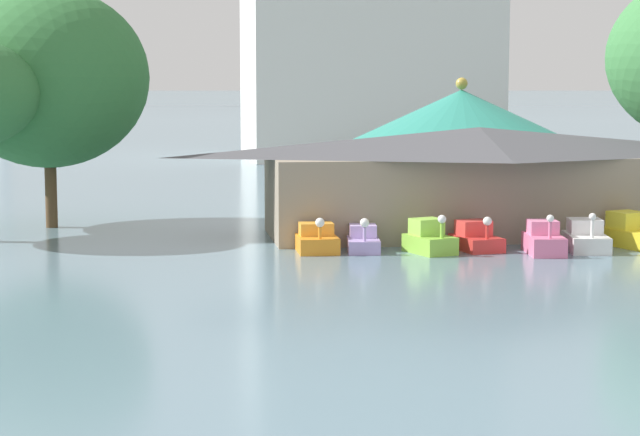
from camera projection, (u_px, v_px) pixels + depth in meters
pedal_boat_orange at (317, 240)px, 47.47m from camera, size 1.65×2.26×1.55m
pedal_boat_lavender at (363, 240)px, 47.80m from camera, size 1.63×2.71×1.52m
pedal_boat_lime at (429, 239)px, 47.21m from camera, size 2.06×2.57×1.69m
pedal_boat_red at (476, 238)px, 48.05m from camera, size 1.95×2.66×1.54m
pedal_boat_pink at (544, 240)px, 47.05m from camera, size 1.71×2.89×1.76m
pedal_boat_white at (586, 238)px, 47.86m from camera, size 2.04×3.10×1.74m
pedal_boat_yellow at (631, 233)px, 49.07m from camera, size 2.37×3.23×1.80m
boathouse at (478, 179)px, 52.58m from camera, size 20.86×7.68×5.01m
green_roof_pavilion at (461, 138)px, 66.13m from camera, size 12.98×12.98×7.35m
shoreline_tree_mid at (48, 78)px, 54.75m from camera, size 9.75×9.75×11.66m
background_building_block at (365, 6)px, 107.75m from camera, size 22.86×20.28×28.48m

